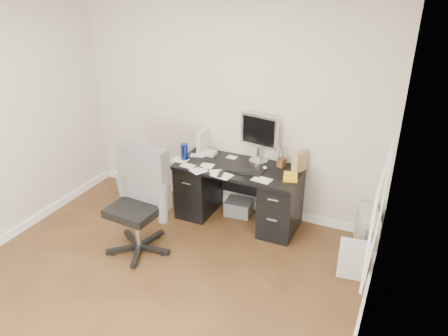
# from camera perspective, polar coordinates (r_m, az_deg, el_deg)

# --- Properties ---
(ground) EXTENTS (4.00, 4.00, 0.00)m
(ground) POSITION_cam_1_polar(r_m,az_deg,el_deg) (4.54, -10.38, -15.94)
(ground) COLOR #452916
(ground) RESTS_ON ground
(room_shell) EXTENTS (4.02, 4.02, 2.71)m
(room_shell) POSITION_cam_1_polar(r_m,az_deg,el_deg) (3.69, -11.70, 3.98)
(room_shell) COLOR beige
(room_shell) RESTS_ON ground
(desk) EXTENTS (1.50, 0.70, 0.75)m
(desk) POSITION_cam_1_polar(r_m,az_deg,el_deg) (5.38, 1.86, -3.17)
(desk) COLOR black
(desk) RESTS_ON ground
(loose_papers) EXTENTS (1.10, 0.60, 0.00)m
(loose_papers) POSITION_cam_1_polar(r_m,az_deg,el_deg) (5.25, -0.32, 0.39)
(loose_papers) COLOR white
(loose_papers) RESTS_ON desk
(lcd_monitor) EXTENTS (0.52, 0.35, 0.61)m
(lcd_monitor) POSITION_cam_1_polar(r_m,az_deg,el_deg) (5.25, 4.63, 3.88)
(lcd_monitor) COLOR silver
(lcd_monitor) RESTS_ON desk
(keyboard) EXTENTS (0.43, 0.15, 0.02)m
(keyboard) POSITION_cam_1_polar(r_m,az_deg,el_deg) (5.09, 2.68, -0.37)
(keyboard) COLOR black
(keyboard) RESTS_ON desk
(computer_mouse) EXTENTS (0.07, 0.07, 0.06)m
(computer_mouse) POSITION_cam_1_polar(r_m,az_deg,el_deg) (5.13, 5.35, -0.02)
(computer_mouse) COLOR silver
(computer_mouse) RESTS_ON desk
(travel_mug) EXTENTS (0.10, 0.10, 0.20)m
(travel_mug) POSITION_cam_1_polar(r_m,az_deg,el_deg) (5.39, -5.19, 2.14)
(travel_mug) COLOR #162F9C
(travel_mug) RESTS_ON desk
(white_binder) EXTENTS (0.13, 0.26, 0.30)m
(white_binder) POSITION_cam_1_polar(r_m,az_deg,el_deg) (5.57, -2.73, 3.51)
(white_binder) COLOR silver
(white_binder) RESTS_ON desk
(magazine_file) EXTENTS (0.16, 0.23, 0.24)m
(magazine_file) POSITION_cam_1_polar(r_m,az_deg,el_deg) (5.13, 9.83, 0.83)
(magazine_file) COLOR olive
(magazine_file) RESTS_ON desk
(pen_cup) EXTENTS (0.13, 0.13, 0.25)m
(pen_cup) POSITION_cam_1_polar(r_m,az_deg,el_deg) (5.21, 7.54, 1.42)
(pen_cup) COLOR #522A17
(pen_cup) RESTS_ON desk
(yellow_book) EXTENTS (0.22, 0.25, 0.04)m
(yellow_book) POSITION_cam_1_polar(r_m,az_deg,el_deg) (4.98, 8.74, -1.15)
(yellow_book) COLOR yellow
(yellow_book) RESTS_ON desk
(paper_remote) EXTENTS (0.26, 0.22, 0.02)m
(paper_remote) POSITION_cam_1_polar(r_m,az_deg,el_deg) (5.00, -0.28, -0.86)
(paper_remote) COLOR white
(paper_remote) RESTS_ON desk
(office_chair) EXTENTS (0.72, 0.72, 1.20)m
(office_chair) POSITION_cam_1_polar(r_m,az_deg,el_deg) (4.82, -11.52, -4.62)
(office_chair) COLOR #4C4E4C
(office_chair) RESTS_ON ground
(pc_tower) EXTENTS (0.31, 0.49, 0.46)m
(pc_tower) POSITION_cam_1_polar(r_m,az_deg,el_deg) (5.22, 18.13, -7.72)
(pc_tower) COLOR #B8B3A6
(pc_tower) RESTS_ON ground
(shopping_bag) EXTENTS (0.32, 0.25, 0.41)m
(shopping_bag) POSITION_cam_1_polar(r_m,az_deg,el_deg) (4.76, 16.54, -11.36)
(shopping_bag) COLOR silver
(shopping_bag) RESTS_ON ground
(wicker_basket) EXTENTS (0.49, 0.49, 0.42)m
(wicker_basket) POSITION_cam_1_polar(r_m,az_deg,el_deg) (6.09, -10.55, -2.03)
(wicker_basket) COLOR #472D15
(wicker_basket) RESTS_ON ground
(desk_printer) EXTENTS (0.35, 0.30, 0.19)m
(desk_printer) POSITION_cam_1_polar(r_m,az_deg,el_deg) (5.66, 1.93, -5.13)
(desk_printer) COLOR slate
(desk_printer) RESTS_ON ground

